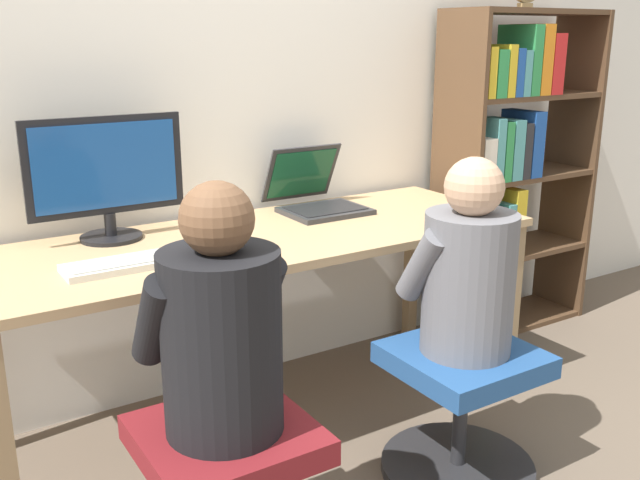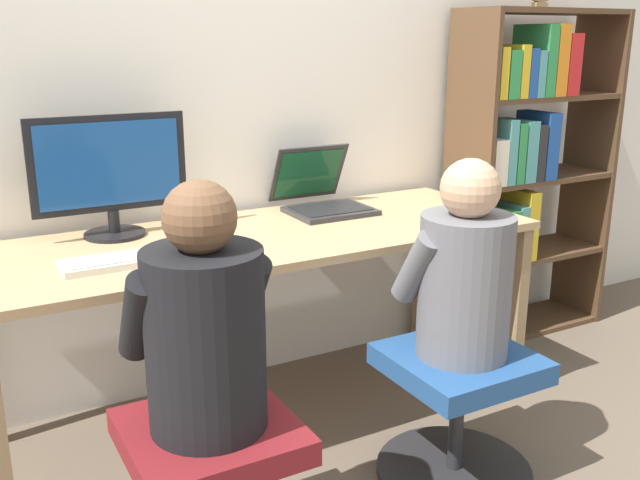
% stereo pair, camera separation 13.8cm
% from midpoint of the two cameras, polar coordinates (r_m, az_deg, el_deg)
% --- Properties ---
extents(ground_plane, '(14.00, 14.00, 0.00)m').
position_cam_midpoint_polar(ground_plane, '(2.59, 0.97, -17.49)').
color(ground_plane, brown).
extents(wall_back, '(10.00, 0.05, 2.60)m').
position_cam_midpoint_polar(wall_back, '(2.86, -6.97, 13.33)').
color(wall_back, white).
rests_on(wall_back, ground_plane).
extents(desk, '(2.00, 0.72, 0.74)m').
position_cam_midpoint_polar(desk, '(2.59, -2.93, -0.92)').
color(desk, tan).
rests_on(desk, ground_plane).
extents(desktop_monitor, '(0.54, 0.21, 0.43)m').
position_cam_midpoint_polar(desktop_monitor, '(2.57, -14.97, 5.08)').
color(desktop_monitor, black).
rests_on(desktop_monitor, desk).
extents(laptop, '(0.32, 0.37, 0.25)m').
position_cam_midpoint_polar(laptop, '(2.89, 1.61, 3.39)').
color(laptop, '#2D2D30').
rests_on(laptop, desk).
extents(keyboard, '(0.42, 0.15, 0.03)m').
position_cam_midpoint_polar(keyboard, '(2.29, -13.30, -1.52)').
color(keyboard, silver).
rests_on(keyboard, desk).
extents(computer_mouse_by_keyboard, '(0.07, 0.10, 0.03)m').
position_cam_midpoint_polar(computer_mouse_by_keyboard, '(2.40, -6.91, -0.30)').
color(computer_mouse_by_keyboard, '#99999E').
rests_on(computer_mouse_by_keyboard, desk).
extents(office_chair_right, '(0.52, 0.52, 0.45)m').
position_cam_midpoint_polar(office_chair_right, '(2.46, 12.54, -13.21)').
color(office_chair_right, '#262628').
rests_on(office_chair_right, ground_plane).
extents(person_at_monitor, '(0.37, 0.33, 0.65)m').
position_cam_midpoint_polar(person_at_monitor, '(1.81, -7.10, -6.77)').
color(person_at_monitor, black).
rests_on(person_at_monitor, office_chair_left).
extents(person_at_laptop, '(0.36, 0.31, 0.63)m').
position_cam_midpoint_polar(person_at_laptop, '(2.27, 13.19, -2.55)').
color(person_at_laptop, slate).
rests_on(person_at_laptop, office_chair_right).
extents(bookshelf, '(0.82, 0.32, 1.55)m').
position_cam_midpoint_polar(bookshelf, '(3.51, 16.66, 4.94)').
color(bookshelf, '#513823').
rests_on(bookshelf, ground_plane).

